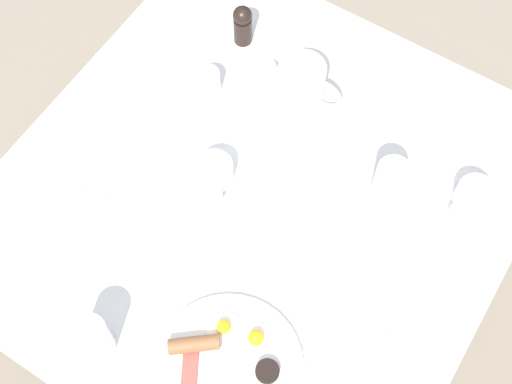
{
  "coord_description": "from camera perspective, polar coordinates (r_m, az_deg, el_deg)",
  "views": [
    {
      "loc": [
        0.56,
        0.36,
        2.11
      ],
      "look_at": [
        0.0,
        0.0,
        0.77
      ],
      "focal_mm": 50.0,
      "sensor_mm": 36.0,
      "label": 1
    }
  ],
  "objects": [
    {
      "name": "teacup_with_saucer_left",
      "position": [
        1.51,
        -3.36,
        1.44
      ],
      "size": [
        0.16,
        0.16,
        0.06
      ],
      "color": "white",
      "rests_on": "table"
    },
    {
      "name": "fork_by_plate",
      "position": [
        1.54,
        -11.63,
        -0.8
      ],
      "size": [
        0.04,
        0.18,
        0.0
      ],
      "rotation": [
        0.0,
        0.0,
        3.31
      ],
      "color": "silver",
      "rests_on": "table"
    },
    {
      "name": "teapot_near",
      "position": [
        1.6,
        3.7,
        8.73
      ],
      "size": [
        0.11,
        0.2,
        0.13
      ],
      "rotation": [
        0.0,
        0.0,
        4.75
      ],
      "color": "white",
      "rests_on": "table"
    },
    {
      "name": "teacup_with_saucer_right",
      "position": [
        1.55,
        16.96,
        -0.48
      ],
      "size": [
        0.16,
        0.16,
        0.06
      ],
      "color": "white",
      "rests_on": "table"
    },
    {
      "name": "ground_plane",
      "position": [
        2.21,
        0.0,
        -8.8
      ],
      "size": [
        8.0,
        8.0,
        0.0
      ],
      "primitive_type": "plane",
      "color": "gray"
    },
    {
      "name": "water_glass_tall",
      "position": [
        1.49,
        10.66,
        0.7
      ],
      "size": [
        0.07,
        0.07,
        0.12
      ],
      "color": "white",
      "rests_on": "table"
    },
    {
      "name": "breakfast_plate",
      "position": [
        1.39,
        -2.34,
        -13.69
      ],
      "size": [
        0.29,
        0.29,
        0.04
      ],
      "color": "white",
      "rests_on": "table"
    },
    {
      "name": "creamer_jug",
      "position": [
        1.63,
        -3.91,
        8.75
      ],
      "size": [
        0.08,
        0.06,
        0.06
      ],
      "color": "white",
      "rests_on": "table"
    },
    {
      "name": "knife_by_plate",
      "position": [
        1.45,
        11.95,
        -9.79
      ],
      "size": [
        0.19,
        0.05,
        0.0
      ],
      "rotation": [
        0.0,
        0.0,
        4.51
      ],
      "color": "silver",
      "rests_on": "table"
    },
    {
      "name": "pepper_grinder",
      "position": [
        1.7,
        -1.08,
        13.28
      ],
      "size": [
        0.05,
        0.05,
        0.11
      ],
      "color": "black",
      "rests_on": "table"
    },
    {
      "name": "table",
      "position": [
        1.58,
        0.0,
        -1.4
      ],
      "size": [
        1.09,
        1.04,
        0.75
      ],
      "color": "silver",
      "rests_on": "ground_plane"
    },
    {
      "name": "water_glass_short",
      "position": [
        1.39,
        -12.92,
        -11.39
      ],
      "size": [
        0.07,
        0.07,
        0.11
      ],
      "color": "white",
      "rests_on": "table"
    }
  ]
}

